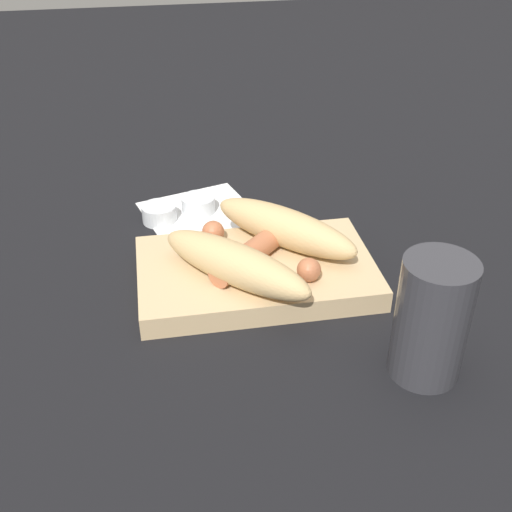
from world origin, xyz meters
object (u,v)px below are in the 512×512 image
Objects in this scene: condiment_cup_far at (159,214)px; sausage at (259,250)px; drink_glass at (432,319)px; condiment_cup_near at (198,206)px; food_tray at (256,273)px; bread_roll at (261,245)px.

sausage is at bearing 124.78° from condiment_cup_far.
sausage is at bearing -54.29° from drink_glass.
drink_glass is at bearing 117.59° from condiment_cup_near.
food_tray is 0.19m from condiment_cup_far.
sausage is 2.71× the size of condiment_cup_near.
drink_glass reaches higher than condiment_cup_far.
sausage is at bearing -66.60° from bread_roll.
sausage is (0.00, -0.00, -0.01)m from bread_roll.
condiment_cup_near is at bearing -164.52° from condiment_cup_far.
condiment_cup_near is (0.05, -0.17, -0.03)m from sausage.
condiment_cup_far is (0.10, -0.16, -0.00)m from food_tray.
bread_roll is at bearing 113.40° from sausage.
condiment_cup_near is at bearing -74.52° from food_tray.
food_tray is at bearing 122.50° from condiment_cup_far.
condiment_cup_far is at bearing -55.22° from sausage.
sausage reaches higher than condiment_cup_near.
food_tray is 1.13× the size of bread_roll.
food_tray is 2.14× the size of drink_glass.
sausage reaches higher than food_tray.
food_tray is 0.23m from drink_glass.
drink_glass is (-0.18, 0.35, 0.05)m from condiment_cup_near.
condiment_cup_near is 1.00× the size of condiment_cup_far.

